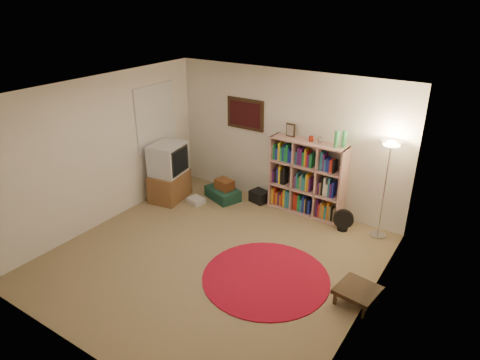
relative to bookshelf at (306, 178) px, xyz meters
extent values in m
cube|color=olive|center=(-0.51, -2.12, -0.67)|extent=(4.50, 4.50, 0.02)
cube|color=white|center=(-0.51, -2.12, 1.85)|extent=(4.50, 4.50, 0.02)
cube|color=silver|center=(-0.51, 0.14, 0.59)|extent=(4.50, 0.02, 2.50)
cube|color=silver|center=(-0.51, -4.38, 0.59)|extent=(4.50, 0.02, 2.50)
cube|color=silver|center=(-2.77, -2.12, 0.59)|extent=(0.02, 4.50, 2.50)
cube|color=silver|center=(1.75, -2.12, 0.59)|extent=(0.02, 4.50, 2.50)
cube|color=black|center=(-1.36, 0.11, 0.94)|extent=(0.78, 0.04, 0.58)
cube|color=#420D11|center=(-1.36, 0.09, 0.94)|extent=(0.66, 0.01, 0.46)
cube|color=white|center=(-2.74, -0.82, 0.89)|extent=(0.03, 1.00, 1.20)
cube|color=beige|center=(1.34, 0.12, 0.54)|extent=(0.08, 0.01, 0.12)
cube|color=tan|center=(0.02, -0.01, -0.65)|extent=(1.38, 0.43, 0.03)
cube|color=tan|center=(0.02, -0.01, 0.69)|extent=(1.38, 0.43, 0.03)
cube|color=tan|center=(-0.65, 0.01, 0.02)|extent=(0.04, 0.39, 1.36)
cube|color=tan|center=(0.69, -0.03, 0.02)|extent=(0.04, 0.39, 1.36)
cube|color=tan|center=(0.02, 0.18, 0.02)|extent=(1.36, 0.06, 1.36)
cube|color=tan|center=(-0.21, 0.00, 0.02)|extent=(0.04, 0.37, 1.31)
cube|color=tan|center=(0.25, -0.02, 0.02)|extent=(0.04, 0.37, 1.31)
cube|color=tan|center=(0.02, -0.01, -0.21)|extent=(1.32, 0.41, 0.03)
cube|color=tan|center=(0.02, -0.01, 0.25)|extent=(1.32, 0.41, 0.03)
cube|color=yellow|center=(-0.61, -0.03, -0.48)|extent=(0.05, 0.16, 0.30)
cube|color=#B12619|center=(-0.57, -0.03, -0.45)|extent=(0.04, 0.16, 0.35)
cube|color=orange|center=(-0.53, -0.03, -0.51)|extent=(0.04, 0.16, 0.24)
cube|color=#521965|center=(-0.48, -0.03, -0.51)|extent=(0.04, 0.16, 0.24)
cube|color=orange|center=(-0.45, -0.03, -0.52)|extent=(0.04, 0.16, 0.22)
cube|color=#B12619|center=(-0.41, -0.04, -0.48)|extent=(0.04, 0.16, 0.29)
cube|color=yellow|center=(-0.37, -0.04, -0.46)|extent=(0.04, 0.16, 0.34)
cube|color=teal|center=(-0.33, -0.04, -0.45)|extent=(0.05, 0.16, 0.35)
cube|color=teal|center=(-0.29, -0.04, -0.47)|extent=(0.05, 0.16, 0.32)
cube|color=#521965|center=(-0.61, -0.03, -0.08)|extent=(0.05, 0.16, 0.22)
cube|color=black|center=(-0.57, -0.03, -0.07)|extent=(0.04, 0.16, 0.24)
cube|color=#192797|center=(-0.53, -0.03, -0.04)|extent=(0.04, 0.16, 0.28)
cube|color=yellow|center=(-0.49, -0.03, -0.02)|extent=(0.04, 0.16, 0.33)
cube|color=black|center=(-0.44, -0.03, -0.06)|extent=(0.05, 0.16, 0.25)
cube|color=black|center=(-0.40, -0.04, -0.02)|extent=(0.05, 0.16, 0.34)
cube|color=#197E3B|center=(-0.61, -0.03, 0.39)|extent=(0.05, 0.16, 0.27)
cube|color=#192797|center=(-0.56, -0.03, 0.37)|extent=(0.05, 0.16, 0.22)
cube|color=yellow|center=(-0.51, -0.03, 0.42)|extent=(0.04, 0.16, 0.34)
cube|color=#197E3B|center=(-0.47, -0.03, 0.38)|extent=(0.05, 0.16, 0.26)
cube|color=#192797|center=(-0.43, -0.03, 0.41)|extent=(0.03, 0.16, 0.31)
cube|color=#197E3B|center=(-0.40, -0.04, 0.39)|extent=(0.03, 0.16, 0.28)
cube|color=#197E3B|center=(-0.36, -0.04, 0.42)|extent=(0.05, 0.16, 0.33)
cube|color=#192797|center=(-0.32, -0.04, 0.39)|extent=(0.03, 0.16, 0.27)
cube|color=#192797|center=(-0.28, -0.04, 0.37)|extent=(0.05, 0.16, 0.23)
cube|color=#B12619|center=(-0.16, -0.04, -0.46)|extent=(0.04, 0.16, 0.33)
cube|color=#B12619|center=(-0.12, -0.04, -0.47)|extent=(0.04, 0.16, 0.31)
cube|color=#197E3B|center=(-0.07, -0.05, -0.47)|extent=(0.05, 0.16, 0.31)
cube|color=teal|center=(-0.03, -0.05, -0.51)|extent=(0.04, 0.16, 0.24)
cube|color=#192797|center=(0.02, -0.05, -0.47)|extent=(0.05, 0.16, 0.32)
cube|color=olive|center=(0.06, -0.05, -0.49)|extent=(0.03, 0.16, 0.28)
cube|color=black|center=(0.09, -0.05, -0.47)|extent=(0.04, 0.16, 0.31)
cube|color=#192797|center=(0.13, -0.05, -0.49)|extent=(0.05, 0.16, 0.26)
cube|color=#521965|center=(-0.17, -0.04, -0.07)|extent=(0.03, 0.16, 0.23)
cube|color=teal|center=(-0.13, -0.04, -0.04)|extent=(0.04, 0.16, 0.29)
cube|color=#197E3B|center=(-0.10, -0.04, -0.08)|extent=(0.04, 0.16, 0.22)
cube|color=olive|center=(-0.06, -0.05, -0.06)|extent=(0.03, 0.16, 0.26)
cube|color=teal|center=(-0.03, -0.05, -0.04)|extent=(0.03, 0.16, 0.28)
cube|color=teal|center=(0.01, -0.05, -0.07)|extent=(0.05, 0.16, 0.23)
cube|color=yellow|center=(0.05, -0.05, -0.03)|extent=(0.03, 0.16, 0.31)
cube|color=orange|center=(0.09, -0.05, -0.04)|extent=(0.04, 0.16, 0.30)
cube|color=#521965|center=(0.12, -0.05, -0.06)|extent=(0.03, 0.16, 0.25)
cube|color=teal|center=(-0.17, -0.04, 0.37)|extent=(0.03, 0.16, 0.24)
cube|color=#521965|center=(-0.13, -0.04, 0.42)|extent=(0.05, 0.16, 0.32)
cube|color=#521965|center=(-0.08, -0.05, 0.41)|extent=(0.05, 0.16, 0.31)
cube|color=#197E3B|center=(-0.04, -0.05, 0.38)|extent=(0.04, 0.16, 0.26)
cube|color=yellow|center=(0.00, -0.05, 0.42)|extent=(0.03, 0.16, 0.33)
cube|color=#B12619|center=(0.03, -0.05, 0.40)|extent=(0.04, 0.16, 0.29)
cube|color=#521965|center=(0.07, -0.05, 0.37)|extent=(0.04, 0.16, 0.24)
cube|color=#197E3B|center=(0.11, -0.05, 0.38)|extent=(0.05, 0.16, 0.25)
cube|color=#521965|center=(0.29, -0.06, -0.46)|extent=(0.04, 0.16, 0.33)
cube|color=#B12619|center=(0.33, -0.06, -0.50)|extent=(0.04, 0.16, 0.26)
cube|color=olive|center=(0.36, -0.06, -0.48)|extent=(0.03, 0.16, 0.29)
cube|color=orange|center=(0.40, -0.06, -0.49)|extent=(0.05, 0.16, 0.27)
cube|color=teal|center=(0.45, -0.06, -0.51)|extent=(0.05, 0.16, 0.23)
cube|color=orange|center=(0.49, -0.06, -0.47)|extent=(0.04, 0.16, 0.32)
cube|color=olive|center=(0.53, -0.06, -0.49)|extent=(0.04, 0.16, 0.27)
cube|color=black|center=(0.57, -0.06, -0.52)|extent=(0.04, 0.16, 0.22)
cube|color=olive|center=(0.61, -0.07, -0.50)|extent=(0.04, 0.16, 0.25)
cube|color=#521965|center=(0.29, -0.06, -0.07)|extent=(0.03, 0.16, 0.22)
cube|color=olive|center=(0.32, -0.06, -0.07)|extent=(0.03, 0.16, 0.23)
cube|color=black|center=(0.35, -0.06, -0.03)|extent=(0.04, 0.16, 0.31)
cube|color=white|center=(0.39, -0.06, -0.02)|extent=(0.04, 0.16, 0.34)
cube|color=white|center=(0.44, -0.06, -0.08)|extent=(0.05, 0.16, 0.22)
cube|color=teal|center=(0.48, -0.06, -0.01)|extent=(0.03, 0.16, 0.35)
cube|color=#521965|center=(0.51, -0.06, -0.06)|extent=(0.04, 0.16, 0.25)
cube|color=#192797|center=(0.55, -0.06, -0.04)|extent=(0.03, 0.16, 0.29)
cube|color=teal|center=(0.30, -0.06, 0.42)|extent=(0.05, 0.16, 0.34)
cube|color=#521965|center=(0.34, -0.06, 0.41)|extent=(0.03, 0.16, 0.31)
cube|color=teal|center=(0.37, -0.06, 0.36)|extent=(0.03, 0.16, 0.22)
cube|color=#192797|center=(0.40, -0.06, 0.37)|extent=(0.03, 0.16, 0.24)
cube|color=#192797|center=(0.43, -0.06, 0.37)|extent=(0.03, 0.16, 0.23)
cube|color=#B12619|center=(0.48, -0.06, 0.37)|extent=(0.05, 0.16, 0.23)
cube|color=black|center=(0.52, -0.06, 0.37)|extent=(0.04, 0.16, 0.23)
cube|color=black|center=(-0.37, 0.02, 0.82)|extent=(0.17, 0.02, 0.23)
cube|color=gray|center=(-0.37, 0.01, 0.82)|extent=(0.13, 0.01, 0.19)
cylinder|color=#A4210F|center=(0.04, -0.01, 0.75)|extent=(0.08, 0.08, 0.09)
cylinder|color=#BBBDC0|center=(0.19, -0.01, 0.76)|extent=(0.07, 0.07, 0.11)
cylinder|color=#3EA35D|center=(0.51, -0.06, 0.84)|extent=(0.08, 0.08, 0.27)
cylinder|color=#3EA35D|center=(0.61, 0.00, 0.84)|extent=(0.08, 0.08, 0.27)
cylinder|color=#BBBDC0|center=(1.38, -0.10, -0.65)|extent=(0.33, 0.33, 0.03)
cylinder|color=#BBBDC0|center=(1.38, -0.10, 0.13)|extent=(0.03, 0.03, 1.53)
cone|color=#BBBDC0|center=(1.38, -0.10, 0.93)|extent=(0.40, 0.40, 0.12)
cylinder|color=#FFD88C|center=(1.38, -0.10, 0.93)|extent=(0.32, 0.32, 0.02)
cylinder|color=black|center=(0.82, -0.24, -0.65)|extent=(0.23, 0.23, 0.03)
cylinder|color=black|center=(0.82, -0.24, -0.56)|extent=(0.05, 0.05, 0.14)
cylinder|color=black|center=(0.83, -0.26, -0.44)|extent=(0.34, 0.18, 0.34)
cube|color=brown|center=(-2.41, -0.93, -0.40)|extent=(0.65, 0.84, 0.53)
cube|color=silver|center=(-2.41, -0.93, 0.16)|extent=(0.63, 0.72, 0.58)
cube|color=black|center=(-2.14, -0.89, 0.16)|extent=(0.11, 0.55, 0.49)
cube|color=black|center=(-2.14, -0.89, 0.16)|extent=(0.09, 0.48, 0.42)
cube|color=silver|center=(-1.86, -0.82, -0.61)|extent=(0.34, 0.30, 0.10)
cube|color=#133529|center=(-1.55, -0.39, -0.55)|extent=(0.77, 0.63, 0.21)
cube|color=#5F3217|center=(-1.51, -0.38, -0.35)|extent=(0.38, 0.30, 0.19)
cube|color=black|center=(-0.89, -0.11, -0.55)|extent=(0.37, 0.33, 0.22)
cylinder|color=white|center=(-0.33, 0.08, -0.54)|extent=(0.13, 0.13, 0.24)
cylinder|color=maroon|center=(0.40, -2.09, -0.65)|extent=(1.80, 1.80, 0.02)
cube|color=black|center=(1.65, -1.90, -0.46)|extent=(0.57, 0.57, 0.06)
cube|color=black|center=(1.42, -2.07, -0.57)|extent=(0.05, 0.05, 0.18)
cube|color=black|center=(1.82, -2.13, -0.57)|extent=(0.05, 0.05, 0.18)
cube|color=black|center=(1.48, -1.67, -0.57)|extent=(0.05, 0.05, 0.18)
cube|color=black|center=(1.87, -1.73, -0.57)|extent=(0.05, 0.05, 0.18)
camera|label=1|loc=(2.80, -6.41, 3.07)|focal=32.00mm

